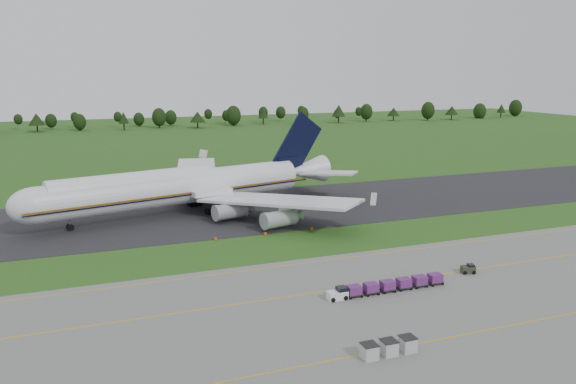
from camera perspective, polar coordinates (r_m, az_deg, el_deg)
name	(u,v)px	position (r m, az deg, el deg)	size (l,w,h in m)	color
ground	(276,247)	(100.04, -1.21, -5.59)	(600.00, 600.00, 0.00)	#264F17
apron	(369,326)	(71.05, 8.21, -13.34)	(300.00, 52.00, 0.06)	slate
taxiway	(234,211)	(125.79, -5.46, -1.91)	(300.00, 40.00, 0.08)	black
apron_markings	(343,304)	(76.68, 5.65, -11.27)	(300.00, 30.20, 0.01)	#D1990C
tree_line	(188,117)	(316.62, -10.17, 7.52)	(526.76, 22.57, 11.46)	black
aircraft	(184,186)	(124.17, -10.55, 0.56)	(74.69, 70.60, 20.96)	silver
baggage_train	(385,286)	(81.13, 9.87, -9.39)	(18.17, 1.65, 1.58)	white
utility_cart	(468,270)	(91.42, 17.82, -7.52)	(2.30, 1.72, 1.13)	#2D2F21
uld_row	(389,347)	(64.60, 10.20, -15.28)	(6.50, 1.70, 1.68)	#AFAFAF
edge_markers	(265,234)	(106.88, -2.33, -4.27)	(19.73, 0.30, 0.60)	#DE4C07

